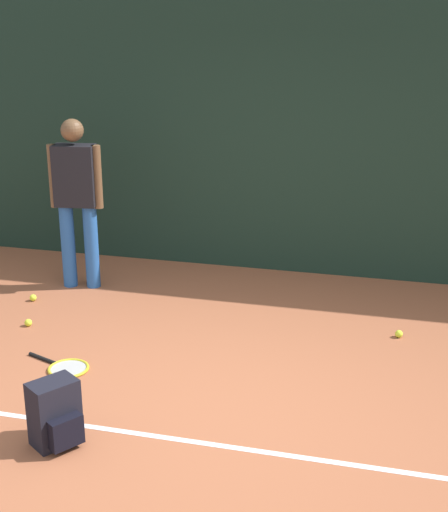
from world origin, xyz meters
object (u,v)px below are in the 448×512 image
object	(u,v)px
tennis_player	(76,194)
tennis_ball_mid_court	(28,323)
tennis_racket	(66,367)
tennis_ball_near_player	(33,298)
tennis_ball_by_fence	(399,334)
backpack	(56,415)

from	to	relation	value
tennis_player	tennis_ball_mid_court	xyz separation A→B (m)	(-0.04, -1.05, -0.93)
tennis_racket	tennis_ball_near_player	bearing A→B (deg)	148.42
tennis_player	tennis_ball_by_fence	bearing A→B (deg)	162.91
tennis_player	tennis_racket	size ratio (longest dim) A/B	2.68
tennis_ball_near_player	tennis_ball_mid_court	world-z (taller)	same
tennis_ball_near_player	tennis_ball_by_fence	size ratio (longest dim) A/B	1.00
tennis_ball_near_player	backpack	bearing A→B (deg)	-58.14
tennis_player	tennis_ball_near_player	distance (m)	1.10
tennis_racket	backpack	distance (m)	1.07
tennis_ball_near_player	tennis_player	bearing A→B (deg)	60.14
tennis_racket	tennis_ball_by_fence	distance (m)	2.81
backpack	tennis_ball_near_player	distance (m)	2.58
tennis_racket	tennis_ball_mid_court	xyz separation A→B (m)	(-0.69, 0.67, 0.02)
tennis_racket	tennis_ball_near_player	size ratio (longest dim) A/B	9.63
backpack	tennis_ball_by_fence	world-z (taller)	backpack
tennis_player	tennis_racket	xyz separation A→B (m)	(0.65, -1.72, -0.95)
backpack	tennis_ball_by_fence	distance (m)	3.06
tennis_player	backpack	world-z (taller)	tennis_player
backpack	tennis_ball_near_player	size ratio (longest dim) A/B	6.67
tennis_player	tennis_ball_by_fence	size ratio (longest dim) A/B	25.76
backpack	tennis_ball_mid_court	xyz separation A→B (m)	(-1.11, 1.63, -0.18)
tennis_racket	tennis_ball_mid_court	size ratio (longest dim) A/B	9.63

